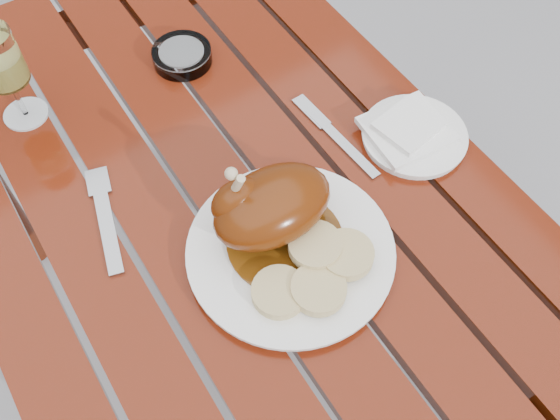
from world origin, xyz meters
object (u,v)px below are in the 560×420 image
object	(u,v)px
ashtray	(182,56)
table	(232,281)
wine_glass	(8,78)
side_plate	(414,136)
dinner_plate	(291,252)

from	to	relation	value
ashtray	table	bearing A→B (deg)	-106.66
wine_glass	ashtray	size ratio (longest dim) A/B	1.66
wine_glass	side_plate	xyz separation A→B (m)	(0.53, -0.40, -0.08)
table	dinner_plate	world-z (taller)	dinner_plate
table	dinner_plate	xyz separation A→B (m)	(0.02, -0.18, 0.38)
table	side_plate	bearing A→B (deg)	-18.80
dinner_plate	ashtray	distance (m)	0.45
wine_glass	ashtray	xyz separation A→B (m)	(0.29, -0.03, -0.08)
side_plate	dinner_plate	bearing A→B (deg)	-165.93
table	dinner_plate	size ratio (longest dim) A/B	3.88
side_plate	ashtray	xyz separation A→B (m)	(-0.24, 0.37, 0.01)
side_plate	ashtray	size ratio (longest dim) A/B	1.64
ashtray	wine_glass	bearing A→B (deg)	173.93
ashtray	dinner_plate	bearing A→B (deg)	-97.17
dinner_plate	side_plate	xyz separation A→B (m)	(0.30, 0.07, -0.00)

